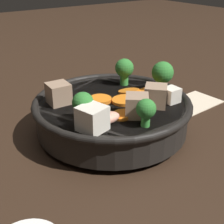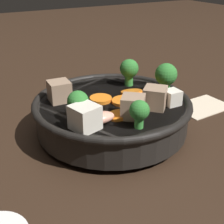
# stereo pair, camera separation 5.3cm
# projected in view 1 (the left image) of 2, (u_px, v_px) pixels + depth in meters

# --- Properties ---
(ground_plane) EXTENTS (3.00, 3.00, 0.00)m
(ground_plane) POSITION_uv_depth(u_px,v_px,m) (112.00, 132.00, 0.55)
(ground_plane) COLOR black
(stirfry_bowl) EXTENTS (0.27, 0.27, 0.11)m
(stirfry_bowl) POSITION_uv_depth(u_px,v_px,m) (113.00, 110.00, 0.53)
(stirfry_bowl) COLOR black
(stirfry_bowl) RESTS_ON ground_plane
(napkin) EXTENTS (0.11, 0.08, 0.00)m
(napkin) POSITION_uv_depth(u_px,v_px,m) (193.00, 102.00, 0.66)
(napkin) COLOR beige
(napkin) RESTS_ON ground_plane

